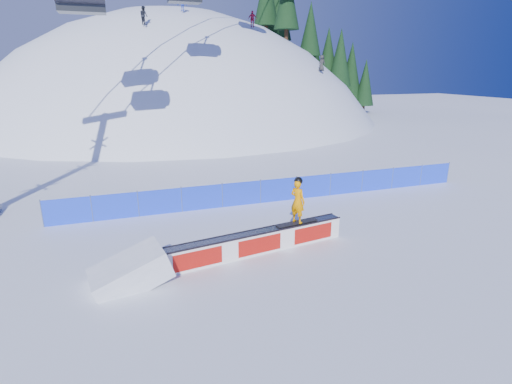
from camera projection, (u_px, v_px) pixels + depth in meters
name	position (u px, v px, depth m)	size (l,w,h in m)	color
ground	(319.00, 233.00, 16.70)	(160.00, 160.00, 0.00)	white
snow_hill	(183.00, 240.00, 59.94)	(64.00, 64.00, 64.00)	white
treeline	(313.00, 31.00, 56.65)	(19.93, 9.69, 21.73)	#311F13
safety_fence	(279.00, 190.00, 20.59)	(22.05, 0.05, 1.30)	blue
rail_box	(257.00, 242.00, 14.75)	(7.32, 1.64, 0.88)	white
snow_ramp	(131.00, 282.00, 12.83)	(2.37, 1.58, 0.89)	white
snowboarder	(298.00, 201.00, 15.14)	(1.79, 0.74, 1.84)	black
distant_skiers	(219.00, 23.00, 41.21)	(19.01, 6.32, 7.68)	black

